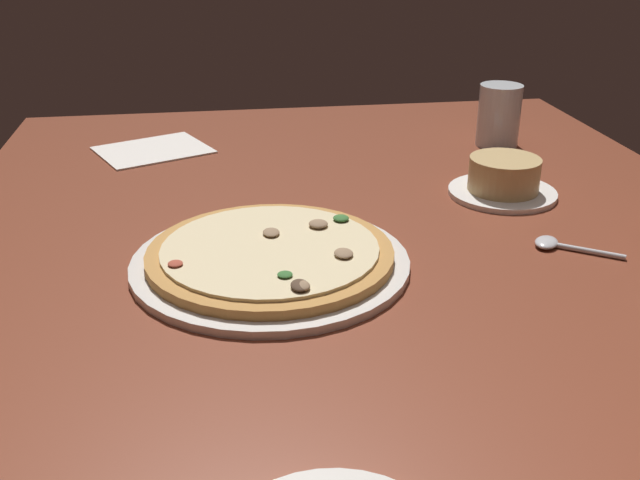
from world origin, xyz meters
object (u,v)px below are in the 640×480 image
Objects in this scene: paper_menu at (153,150)px; pizza_main at (271,257)px; ramekin_on_saucer at (504,179)px; spoon at (558,245)px; water_glass at (499,118)px.

pizza_main is at bearing -5.51° from paper_menu.
spoon is (18.83, -0.06, -2.02)cm from ramekin_on_saucer.
water_glass is 61.30cm from paper_menu.
water_glass reaches higher than paper_menu.
spoon reaches higher than paper_menu.
water_glass is 44.22cm from spoon.
water_glass reaches higher than ramekin_on_saucer.
pizza_main is 40.58cm from ramekin_on_saucer.
pizza_main is at bearing -62.94° from ramekin_on_saucer.
ramekin_on_saucer is 1.55× the size of spoon.
water_glass is 1.05× the size of spoon.
paper_menu is at bearing -161.35° from pizza_main.
spoon is (43.17, -8.44, -4.51)cm from water_glass.
spoon is at bearing -11.07° from water_glass.
spoon is at bearing -0.18° from ramekin_on_saucer.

